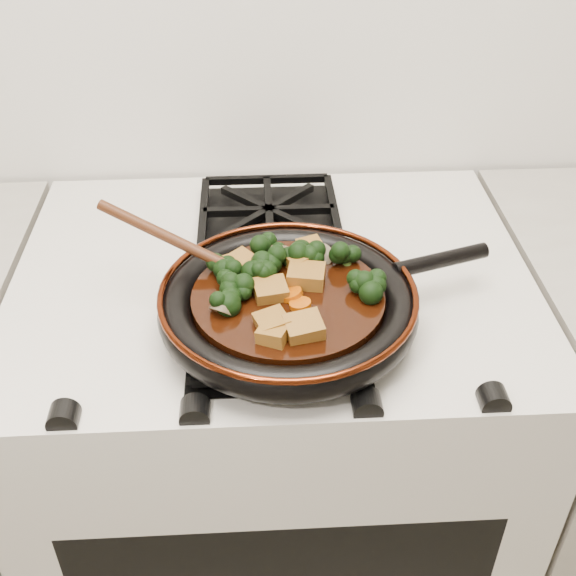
{
  "coord_description": "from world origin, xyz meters",
  "views": [
    {
      "loc": [
        -0.02,
        0.83,
        1.52
      ],
      "look_at": [
        0.02,
        1.56,
        0.97
      ],
      "focal_mm": 45.0,
      "sensor_mm": 36.0,
      "label": 1
    }
  ],
  "objects": [
    {
      "name": "broccoli_floret_3",
      "position": [
        0.1,
        1.62,
        0.97
      ],
      "size": [
        0.07,
        0.08,
        0.07
      ],
      "primitive_type": null,
      "rotation": [
        -0.05,
        0.18,
        1.87
      ],
      "color": "black",
      "rests_on": "braising_sauce"
    },
    {
      "name": "broccoli_floret_4",
      "position": [
        0.06,
        1.63,
        0.97
      ],
      "size": [
        0.07,
        0.08,
        0.08
      ],
      "primitive_type": null,
      "rotation": [
        0.23,
        0.25,
        1.78
      ],
      "color": "black",
      "rests_on": "braising_sauce"
    },
    {
      "name": "wooden_spoon",
      "position": [
        -0.09,
        1.61,
        0.98
      ],
      "size": [
        0.14,
        0.08,
        0.23
      ],
      "rotation": [
        0.0,
        0.0,
        2.73
      ],
      "color": "#44200E",
      "rests_on": "braising_sauce"
    },
    {
      "name": "tofu_cube_5",
      "position": [
        -0.01,
        1.47,
        0.97
      ],
      "size": [
        0.05,
        0.05,
        0.02
      ],
      "primitive_type": "cube",
      "rotation": [
        -0.08,
        0.06,
        1.15
      ],
      "color": "brown",
      "rests_on": "braising_sauce"
    },
    {
      "name": "burner_grate_back",
      "position": [
        0.0,
        1.83,
        0.91
      ],
      "size": [
        0.23,
        0.23,
        0.03
      ],
      "primitive_type": null,
      "color": "black",
      "rests_on": "stove"
    },
    {
      "name": "broccoli_floret_5",
      "position": [
        -0.07,
        1.53,
        0.97
      ],
      "size": [
        0.08,
        0.09,
        0.06
      ],
      "primitive_type": null,
      "rotation": [
        0.11,
        -0.05,
        1.07
      ],
      "color": "black",
      "rests_on": "braising_sauce"
    },
    {
      "name": "tofu_cube_7",
      "position": [
        0.05,
        1.65,
        0.97
      ],
      "size": [
        0.04,
        0.04,
        0.03
      ],
      "primitive_type": "cube",
      "rotation": [
        -0.11,
        0.12,
        1.77
      ],
      "color": "brown",
      "rests_on": "braising_sauce"
    },
    {
      "name": "carrot_coin_0",
      "position": [
        0.03,
        1.53,
        0.96
      ],
      "size": [
        0.03,
        0.03,
        0.01
      ],
      "primitive_type": "cylinder",
      "rotation": [
        -0.09,
        -0.11,
        0.0
      ],
      "color": "#AD4604",
      "rests_on": "braising_sauce"
    },
    {
      "name": "stove",
      "position": [
        0.0,
        1.69,
        0.45
      ],
      "size": [
        0.76,
        0.6,
        0.9
      ],
      "primitive_type": "cube",
      "color": "beige",
      "rests_on": "ground"
    },
    {
      "name": "broccoli_floret_9",
      "position": [
        0.03,
        1.63,
        0.97
      ],
      "size": [
        0.06,
        0.07,
        0.06
      ],
      "primitive_type": null,
      "rotation": [
        0.14,
        0.04,
        0.04
      ],
      "color": "black",
      "rests_on": "braising_sauce"
    },
    {
      "name": "mushroom_slice_2",
      "position": [
        0.06,
        1.63,
        0.97
      ],
      "size": [
        0.04,
        0.03,
        0.03
      ],
      "primitive_type": "cylinder",
      "rotation": [
        0.69,
        0.0,
        0.07
      ],
      "color": "brown",
      "rests_on": "braising_sauce"
    },
    {
      "name": "broccoli_floret_7",
      "position": [
        -0.05,
        1.56,
        0.97
      ],
      "size": [
        0.09,
        0.08,
        0.06
      ],
      "primitive_type": null,
      "rotation": [
        -0.04,
        0.14,
        2.3
      ],
      "color": "black",
      "rests_on": "braising_sauce"
    },
    {
      "name": "tofu_cube_1",
      "position": [
        0.04,
        1.62,
        0.97
      ],
      "size": [
        0.06,
        0.06,
        0.03
      ],
      "primitive_type": "cube",
      "rotation": [
        -0.08,
        0.1,
        2.2
      ],
      "color": "brown",
      "rests_on": "braising_sauce"
    },
    {
      "name": "carrot_coin_1",
      "position": [
        0.02,
        1.55,
        0.96
      ],
      "size": [
        0.03,
        0.03,
        0.02
      ],
      "primitive_type": "cylinder",
      "rotation": [
        -0.16,
        -0.3,
        0.0
      ],
      "color": "#AD4604",
      "rests_on": "braising_sauce"
    },
    {
      "name": "tofu_cube_3",
      "position": [
        -0.05,
        1.62,
        0.97
      ],
      "size": [
        0.06,
        0.05,
        0.03
      ],
      "primitive_type": "cube",
      "rotation": [
        -0.0,
        -0.12,
        0.65
      ],
      "color": "brown",
      "rests_on": "braising_sauce"
    },
    {
      "name": "mushroom_slice_1",
      "position": [
        -0.06,
        1.61,
        0.97
      ],
      "size": [
        0.05,
        0.05,
        0.03
      ],
      "primitive_type": "cylinder",
      "rotation": [
        0.74,
        0.0,
        2.03
      ],
      "color": "brown",
      "rests_on": "braising_sauce"
    },
    {
      "name": "mushroom_slice_3",
      "position": [
        0.01,
        1.65,
        0.97
      ],
      "size": [
        0.04,
        0.03,
        0.03
      ],
      "primitive_type": "cylinder",
      "rotation": [
        0.87,
        0.0,
        3.0
      ],
      "color": "brown",
      "rests_on": "braising_sauce"
    },
    {
      "name": "tofu_cube_4",
      "position": [
        -0.06,
        1.61,
        0.97
      ],
      "size": [
        0.05,
        0.05,
        0.03
      ],
      "primitive_type": "cube",
      "rotation": [
        -0.11,
        0.05,
        1.86
      ],
      "color": "brown",
      "rests_on": "braising_sauce"
    },
    {
      "name": "broccoli_floret_1",
      "position": [
        -0.02,
        1.58,
        0.97
      ],
      "size": [
        0.08,
        0.09,
        0.06
      ],
      "primitive_type": null,
      "rotation": [
        0.02,
        0.08,
        2.38
      ],
      "color": "black",
      "rests_on": "braising_sauce"
    },
    {
      "name": "tofu_cube_0",
      "position": [
        0.04,
        1.58,
        0.97
      ],
      "size": [
        0.05,
        0.05,
        0.03
      ],
      "primitive_type": "cube",
      "rotation": [
        0.01,
        0.03,
        1.4
      ],
      "color": "brown",
      "rests_on": "braising_sauce"
    },
    {
      "name": "carrot_coin_2",
      "position": [
        0.05,
        1.61,
        0.96
      ],
      "size": [
        0.03,
        0.03,
        0.01
      ],
      "primitive_type": "cylinder",
      "rotation": [
        -0.14,
        -0.09,
        0.0
      ],
      "color": "#AD4604",
      "rests_on": "braising_sauce"
    },
    {
      "name": "tofu_cube_8",
      "position": [
        -0.01,
        1.56,
        0.97
      ],
      "size": [
        0.05,
        0.05,
        0.02
      ],
      "primitive_type": "cube",
      "rotation": [
        -0.01,
        -0.08,
        1.74
      ],
      "color": "brown",
      "rests_on": "braising_sauce"
    },
    {
      "name": "broccoli_floret_6",
      "position": [
        0.12,
        1.55,
        0.97
      ],
      "size": [
        0.08,
        0.08,
        0.06
      ],
      "primitive_type": null,
      "rotation": [
        0.02,
        0.18,
        1.2
      ],
      "color": "black",
      "rests_on": "braising_sauce"
    },
    {
      "name": "carrot_coin_3",
      "position": [
        -0.01,
        1.57,
        0.96
      ],
      "size": [
        0.03,
        0.03,
        0.02
      ],
      "primitive_type": "cylinder",
      "rotation": [
        -0.18,
        0.11,
        0.0
      ],
      "color": "#AD4604",
      "rests_on": "braising_sauce"
    },
    {
      "name": "mushroom_slice_0",
      "position": [
        -0.07,
        1.52,
        0.97
      ],
      "size": [
        0.04,
        0.04,
        0.03
      ],
      "primitive_type": "cylinder",
      "rotation": [
        0.85,
        0.0,
        2.64
      ],
      "color": "brown",
      "rests_on": "braising_sauce"
    },
    {
      "name": "tofu_cube_2",
      "position": [
        0.03,
        1.48,
        0.97
      ],
      "size": [
        0.05,
        0.05,
        0.03
      ],
      "primitive_type": "cube",
      "rotation": [
        0.11,
        -0.08,
        0.19
      ],
      "color": "brown",
      "rests_on": "braising_sauce"
    },
    {
      "name": "skillet",
      "position": [
        0.02,
        1.56,
        0.94
      ],
      "size": [
        0.45,
        0.34,
        0.05
      ],
      "rotation": [
        0.0,
        0.0,
        0.31
      ],
      "color": "black",
      "rests_on": "burner_grate_front"
    },
    {
      "name": "broccoli_floret_0",
      "position": [
        -0.01,
        1.65,
        0.97
      ],
      "size": [
        0.07,
        0.08,
        0.07
      ],
      "primitive_type": null,
      "rotation": [
        0.18,
        0.01,
        0.32
      ],
      "color": "black",
      "rests_on": "braising_sauce"
    },
    {
      "name": "tofu_cube_6",
      "position": [
        -0.01,
        1.49,
        0.97
      ],
      "size": [
        0.05,
        0.05,
        0.03
      ],
      "primitive_type": "cube",
      "rotation": [
        -0.07,
        -0.11,
        0.32
      ],
      "color": "brown",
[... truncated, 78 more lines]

